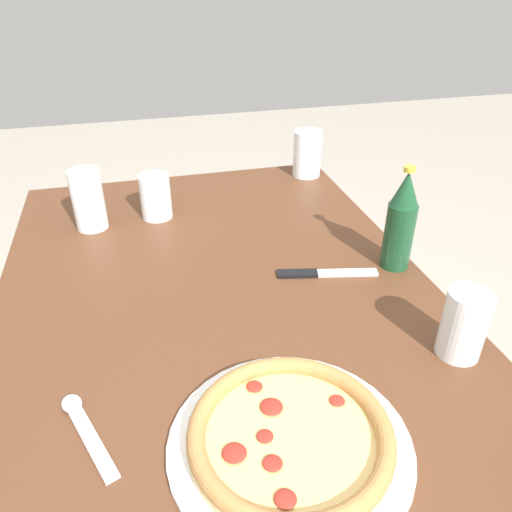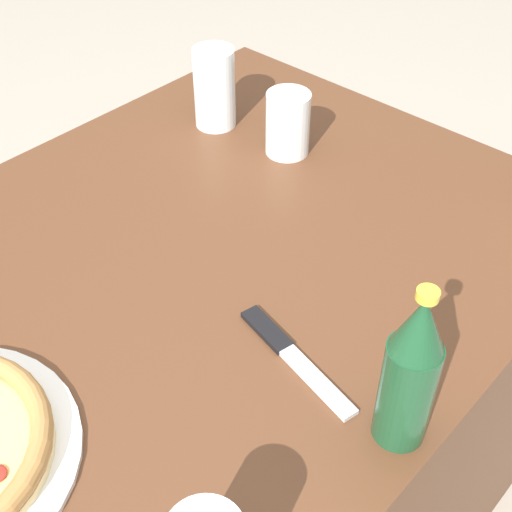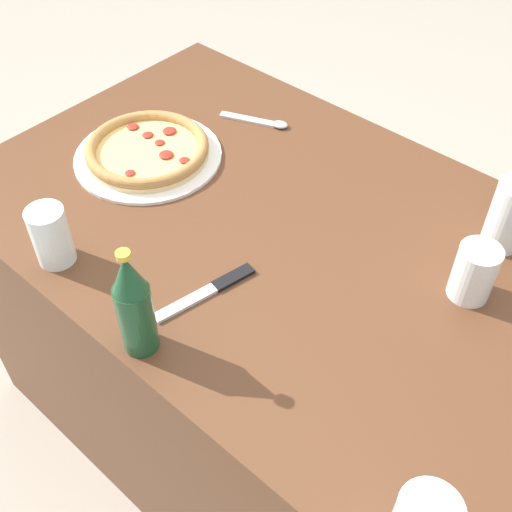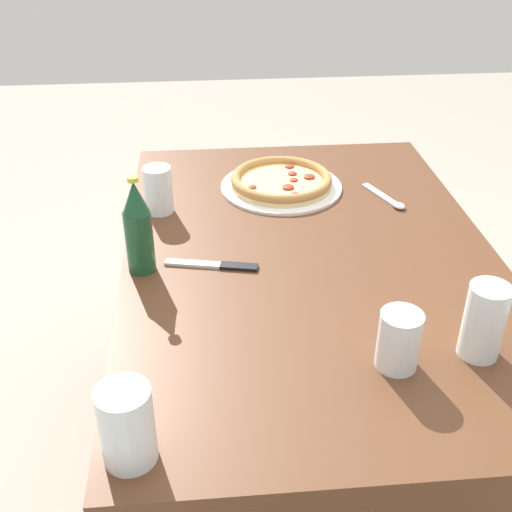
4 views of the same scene
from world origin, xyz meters
The scene contains 9 objects.
table centered at (0.00, 0.00, 0.39)m, with size 1.29×0.85×0.77m.
pizza_veggie centered at (0.35, 0.03, 0.79)m, with size 0.33×0.33×0.04m.
glass_red_wine centered at (-0.37, -0.25, 0.84)m, with size 0.07×0.07×0.15m.
glass_water centered at (-0.56, 0.37, 0.83)m, with size 0.08×0.08×0.13m.
glass_iced_tea centered at (0.24, 0.35, 0.83)m, with size 0.07×0.07×0.12m.
glass_cola centered at (-0.39, -0.09, 0.82)m, with size 0.08×0.08×0.11m.
beer_bottle centered at (-0.03, 0.38, 0.88)m, with size 0.06×0.06×0.22m.
knife centered at (-0.04, 0.22, 0.78)m, with size 0.07×0.21×0.01m.
spoon centered at (0.24, -0.25, 0.78)m, with size 0.17×0.09×0.01m.
Camera 1 is at (0.76, -0.13, 1.35)m, focal length 35.00 mm.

